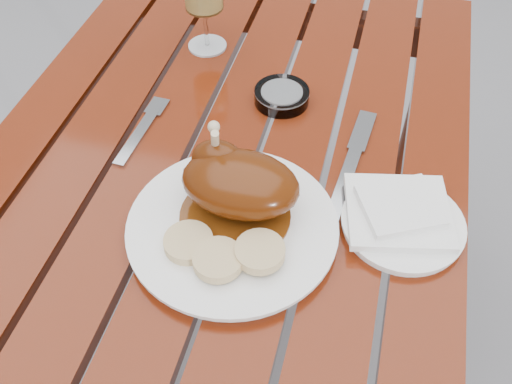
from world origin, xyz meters
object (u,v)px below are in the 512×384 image
at_px(ashtray, 282,96).
at_px(side_plate, 403,224).
at_px(dinner_plate, 233,228).
at_px(table, 231,275).
at_px(wine_glass, 204,6).

bearing_deg(ashtray, side_plate, -45.16).
height_order(side_plate, ashtray, ashtray).
bearing_deg(dinner_plate, table, 111.47).
height_order(wine_glass, ashtray, wine_glass).
distance_m(side_plate, ashtray, 0.34).
bearing_deg(wine_glass, side_plate, -41.28).
relative_size(side_plate, ashtray, 1.83).
bearing_deg(wine_glass, dinner_plate, -67.77).
height_order(table, side_plate, side_plate).
xyz_separation_m(table, side_plate, (0.30, -0.09, 0.38)).
xyz_separation_m(side_plate, ashtray, (-0.24, 0.24, 0.01)).
bearing_deg(side_plate, dinner_plate, -163.33).
height_order(table, wine_glass, wine_glass).
relative_size(table, wine_glass, 6.59).
distance_m(wine_glass, side_plate, 0.57).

